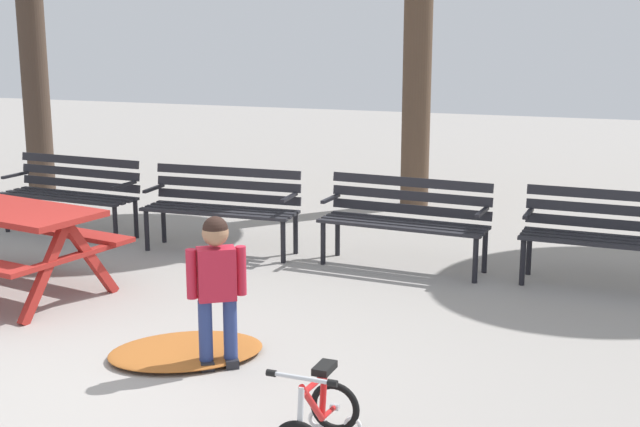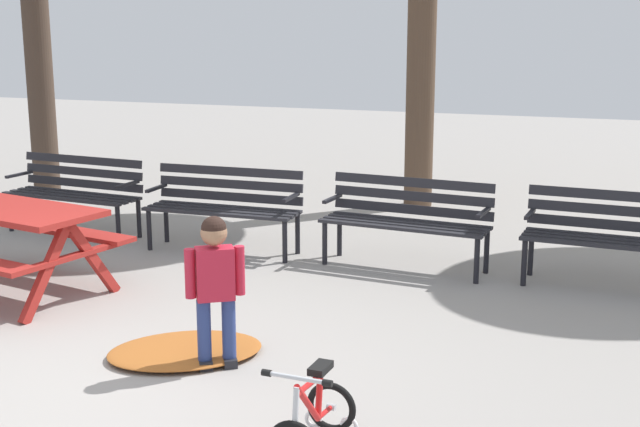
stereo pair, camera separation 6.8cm
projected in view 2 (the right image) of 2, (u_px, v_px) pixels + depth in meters
ground at (97, 389)px, 5.47m from camera, size 36.00×36.00×0.00m
picnic_table at (4, 226)px, 7.34m from camera, size 2.02×1.65×0.79m
park_bench_far_left at (76, 188)px, 9.47m from camera, size 1.63×0.57×0.85m
park_bench_left at (225, 202)px, 8.73m from camera, size 1.61×0.51×0.85m
park_bench_right at (407, 215)px, 8.12m from camera, size 1.63×0.57×0.85m
park_bench_far_right at (618, 232)px, 7.47m from camera, size 1.62×0.52×0.85m
child_standing at (215, 279)px, 5.70m from camera, size 0.34×0.28×1.05m
kids_bicycle at (314, 417)px, 4.62m from camera, size 0.39×0.57×0.54m
leaf_pile at (185, 350)px, 6.03m from camera, size 1.33×1.25×0.07m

